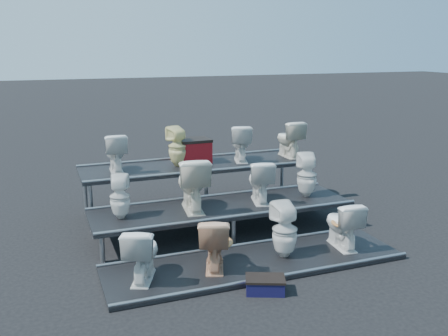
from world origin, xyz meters
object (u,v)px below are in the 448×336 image
object	(u,v)px
toilet_0	(142,253)
toilet_2	(285,230)
red_crate	(194,152)
toilet_4	(120,197)
toilet_3	(342,224)
toilet_5	(192,183)
toilet_9	(177,147)
toilet_11	(289,139)
step_stool	(265,286)
toilet_1	(214,242)
toilet_8	(115,152)
toilet_6	(260,181)
toilet_7	(307,175)
toilet_10	(240,143)

from	to	relation	value
toilet_0	toilet_2	distance (m)	2.03
red_crate	toilet_4	bearing A→B (deg)	-139.84
toilet_2	toilet_3	bearing A→B (deg)	-177.95
toilet_5	toilet_9	distance (m)	1.35
toilet_11	step_stool	distance (m)	4.12
toilet_11	step_stool	size ratio (longest dim) A/B	1.51
toilet_3	step_stool	bearing A→B (deg)	31.13
toilet_1	toilet_11	distance (m)	3.67
toilet_8	step_stool	size ratio (longest dim) A/B	1.42
toilet_3	toilet_9	distance (m)	3.25
toilet_6	toilet_7	world-z (taller)	toilet_7
toilet_2	toilet_8	bearing A→B (deg)	-51.44
toilet_5	red_crate	xyz separation A→B (m)	(0.48, 1.43, 0.17)
toilet_1	toilet_4	distance (m)	1.69
toilet_1	toilet_6	distance (m)	1.85
toilet_0	toilet_11	size ratio (longest dim) A/B	1.02
toilet_10	toilet_11	distance (m)	1.02
toilet_8	toilet_10	world-z (taller)	toilet_10
toilet_0	red_crate	xyz separation A→B (m)	(1.55, 2.73, 0.64)
toilet_8	toilet_11	distance (m)	3.34
toilet_0	toilet_3	world-z (taller)	toilet_0
toilet_8	toilet_9	size ratio (longest dim) A/B	0.93
toilet_9	toilet_11	distance (m)	2.24
toilet_3	toilet_11	xyz separation A→B (m)	(0.47, 2.60, 0.79)
toilet_2	toilet_7	size ratio (longest dim) A/B	1.06
red_crate	toilet_10	bearing A→B (deg)	-9.91
toilet_9	toilet_5	bearing A→B (deg)	69.46
toilet_10	toilet_11	size ratio (longest dim) A/B	0.97
toilet_6	toilet_4	bearing A→B (deg)	14.36
toilet_0	toilet_9	size ratio (longest dim) A/B	1.01
toilet_9	toilet_7	bearing A→B (deg)	130.96
toilet_3	toilet_10	distance (m)	2.77
toilet_5	toilet_7	bearing A→B (deg)	-172.72
toilet_2	toilet_9	distance (m)	2.83
toilet_0	toilet_4	bearing A→B (deg)	-64.92
toilet_4	step_stool	xyz separation A→B (m)	(1.41, -2.08, -0.71)
toilet_4	toilet_5	size ratio (longest dim) A/B	0.78
toilet_5	toilet_11	world-z (taller)	toilet_11
toilet_1	toilet_10	size ratio (longest dim) A/B	1.06
toilet_7	toilet_10	world-z (taller)	toilet_10
toilet_4	red_crate	bearing A→B (deg)	-123.85
toilet_5	toilet_6	size ratio (longest dim) A/B	1.20
toilet_2	toilet_1	bearing A→B (deg)	2.05
toilet_5	toilet_11	bearing A→B (deg)	-144.00
toilet_1	toilet_5	size ratio (longest dim) A/B	0.85
toilet_5	toilet_10	xyz separation A→B (m)	(1.35, 1.30, 0.32)
toilet_7	toilet_10	size ratio (longest dim) A/B	1.09
toilet_7	toilet_10	distance (m)	1.52
toilet_7	toilet_9	distance (m)	2.34
toilet_8	toilet_10	distance (m)	2.32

